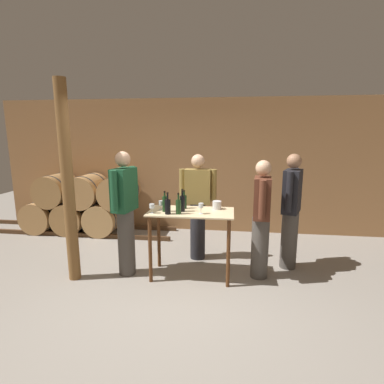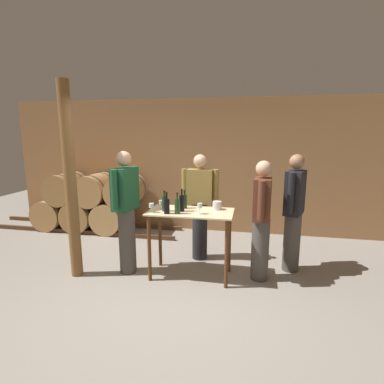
{
  "view_description": "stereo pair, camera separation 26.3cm",
  "coord_description": "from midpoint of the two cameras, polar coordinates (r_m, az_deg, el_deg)",
  "views": [
    {
      "loc": [
        0.69,
        -3.55,
        2.01
      ],
      "look_at": [
        0.15,
        0.51,
        1.21
      ],
      "focal_mm": 28.0,
      "sensor_mm": 36.0,
      "label": 1
    },
    {
      "loc": [
        0.95,
        -3.5,
        2.01
      ],
      "look_at": [
        0.15,
        0.51,
        1.21
      ],
      "focal_mm": 28.0,
      "sensor_mm": 36.0,
      "label": 2
    }
  ],
  "objects": [
    {
      "name": "person_visitor_with_scarf",
      "position": [
        4.76,
        3.11,
        -2.45
      ],
      "size": [
        0.59,
        0.24,
        1.69
      ],
      "color": "#232328",
      "rests_on": "ground_plane"
    },
    {
      "name": "wine_bottle_right",
      "position": [
        4.27,
        0.31,
        -1.77
      ],
      "size": [
        0.07,
        0.07,
        0.26
      ],
      "color": "black",
      "rests_on": "tasting_table"
    },
    {
      "name": "wine_glass_near_center",
      "position": [
        4.2,
        -4.13,
        -2.1
      ],
      "size": [
        0.07,
        0.07,
        0.13
      ],
      "color": "silver",
      "rests_on": "tasting_table"
    },
    {
      "name": "wine_bottle_center",
      "position": [
        3.97,
        -0.91,
        -2.69
      ],
      "size": [
        0.07,
        0.07,
        0.28
      ],
      "color": "#193819",
      "rests_on": "tasting_table"
    },
    {
      "name": "tasting_table",
      "position": [
        4.18,
        1.54,
        -6.32
      ],
      "size": [
        1.17,
        0.61,
        0.96
      ],
      "color": "beige",
      "rests_on": "ground_plane"
    },
    {
      "name": "person_visitor_bearded",
      "position": [
        4.2,
        14.86,
        -4.9
      ],
      "size": [
        0.25,
        0.59,
        1.66
      ],
      "color": "#4C4742",
      "rests_on": "ground_plane"
    },
    {
      "name": "ice_bucket",
      "position": [
        4.23,
        6.57,
        -2.57
      ],
      "size": [
        0.12,
        0.12,
        0.12
      ],
      "color": "silver",
      "rests_on": "tasting_table"
    },
    {
      "name": "wooden_post",
      "position": [
        4.35,
        -20.58,
        1.67
      ],
      "size": [
        0.16,
        0.16,
        2.7
      ],
      "color": "brown",
      "rests_on": "ground_plane"
    },
    {
      "name": "back_wall",
      "position": [
        6.14,
        3.58,
        4.92
      ],
      "size": [
        8.4,
        0.05,
        2.7
      ],
      "color": "#996B42",
      "rests_on": "ground_plane"
    },
    {
      "name": "wine_bottle_far_right",
      "position": [
        4.09,
        -0.11,
        -2.09
      ],
      "size": [
        0.07,
        0.07,
        0.31
      ],
      "color": "black",
      "rests_on": "tasting_table"
    },
    {
      "name": "ground_plane",
      "position": [
        4.14,
        -1.63,
        -17.95
      ],
      "size": [
        14.0,
        14.0,
        0.0
      ],
      "primitive_type": "plane",
      "color": "gray"
    },
    {
      "name": "person_visitor_near_door",
      "position": [
        4.6,
        20.37,
        -3.36
      ],
      "size": [
        0.34,
        0.56,
        1.73
      ],
      "color": "#4C4742",
      "rests_on": "ground_plane"
    },
    {
      "name": "wine_glass_near_right",
      "position": [
        3.96,
        3.4,
        -2.69
      ],
      "size": [
        0.07,
        0.07,
        0.15
      ],
      "color": "silver",
      "rests_on": "tasting_table"
    },
    {
      "name": "barrel_rack",
      "position": [
        6.58,
        -17.96,
        -1.95
      ],
      "size": [
        4.18,
        0.76,
        1.21
      ],
      "color": "#4C331E",
      "rests_on": "ground_plane"
    },
    {
      "name": "wine_bottle_far_left",
      "position": [
        4.11,
        -3.45,
        -2.11
      ],
      "size": [
        0.07,
        0.07,
        0.28
      ],
      "color": "#193819",
      "rests_on": "tasting_table"
    },
    {
      "name": "person_host",
      "position": [
        4.33,
        -10.79,
        -3.37
      ],
      "size": [
        0.29,
        0.58,
        1.77
      ],
      "color": "#4C4742",
      "rests_on": "ground_plane"
    },
    {
      "name": "wine_bottle_left",
      "position": [
        3.98,
        -2.96,
        -2.65
      ],
      "size": [
        0.08,
        0.08,
        0.29
      ],
      "color": "black",
      "rests_on": "tasting_table"
    },
    {
      "name": "wine_glass_near_left",
      "position": [
        4.06,
        -5.9,
        -2.65
      ],
      "size": [
        0.07,
        0.07,
        0.13
      ],
      "color": "silver",
      "rests_on": "tasting_table"
    }
  ]
}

